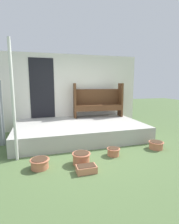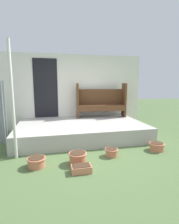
% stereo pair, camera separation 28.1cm
% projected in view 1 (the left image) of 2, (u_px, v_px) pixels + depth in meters
% --- Properties ---
extents(ground_plane, '(24.00, 24.00, 0.00)m').
position_uv_depth(ground_plane, '(88.00, 150.00, 4.24)').
color(ground_plane, '#516B3D').
extents(porch_slab, '(3.71, 2.28, 0.42)m').
position_uv_depth(porch_slab, '(80.00, 130.00, 5.30)').
color(porch_slab, '#B2AFA8').
rests_on(porch_slab, ground_plane).
extents(house_wall, '(4.91, 0.08, 2.60)m').
position_uv_depth(house_wall, '(71.00, 92.00, 6.21)').
color(house_wall, white).
rests_on(house_wall, ground_plane).
extents(support_post, '(0.06, 0.06, 2.49)m').
position_uv_depth(support_post, '(13.00, 102.00, 3.52)').
color(support_post, silver).
rests_on(support_post, ground_plane).
extents(bench, '(1.75, 0.56, 1.19)m').
position_uv_depth(bench, '(98.00, 101.00, 6.18)').
color(bench, '#54331C').
rests_on(bench, porch_slab).
extents(flower_pot_left, '(0.37, 0.37, 0.19)m').
position_uv_depth(flower_pot_left, '(40.00, 163.00, 3.34)').
color(flower_pot_left, '#C67251').
rests_on(flower_pot_left, ground_plane).
extents(flower_pot_middle, '(0.38, 0.38, 0.23)m').
position_uv_depth(flower_pot_middle, '(81.00, 158.00, 3.52)').
color(flower_pot_middle, '#C67251').
rests_on(flower_pot_middle, ground_plane).
extents(flower_pot_right, '(0.30, 0.30, 0.18)m').
position_uv_depth(flower_pot_right, '(113.00, 151.00, 3.93)').
color(flower_pot_right, '#C67251').
rests_on(flower_pot_right, ground_plane).
extents(flower_pot_far_right, '(0.37, 0.37, 0.19)m').
position_uv_depth(flower_pot_far_right, '(156.00, 145.00, 4.33)').
color(flower_pot_far_right, '#C67251').
rests_on(flower_pot_far_right, ground_plane).
extents(planter_box_rect, '(0.37, 0.22, 0.14)m').
position_uv_depth(planter_box_rect, '(86.00, 169.00, 3.19)').
color(planter_box_rect, tan).
rests_on(planter_box_rect, ground_plane).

